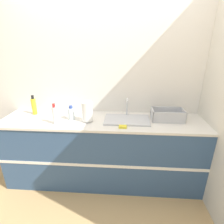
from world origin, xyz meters
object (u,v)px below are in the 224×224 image
object	(u,v)px
sink	(127,119)
bottle_white_spray	(55,115)
paper_towel_roll	(87,112)
bottle_clear	(71,113)
dish_rack	(167,116)
bottle_yellow	(34,106)

from	to	relation	value
sink	bottle_white_spray	bearing A→B (deg)	-169.77
paper_towel_roll	bottle_clear	xyz separation A→B (m)	(-0.22, 0.05, -0.05)
paper_towel_roll	dish_rack	distance (m)	1.01
dish_rack	bottle_clear	bearing A→B (deg)	-176.95
paper_towel_roll	bottle_yellow	xyz separation A→B (m)	(-0.77, 0.19, -0.01)
bottle_clear	sink	bearing A→B (deg)	1.22
sink	dish_rack	size ratio (longest dim) A/B	1.42
sink	bottle_white_spray	distance (m)	0.88
paper_towel_roll	bottle_clear	bearing A→B (deg)	167.21
dish_rack	bottle_yellow	distance (m)	1.77
dish_rack	bottle_clear	distance (m)	1.22
paper_towel_roll	bottle_white_spray	size ratio (longest dim) A/B	0.99
sink	bottle_yellow	size ratio (longest dim) A/B	2.11
bottle_yellow	bottle_clear	distance (m)	0.57
sink	paper_towel_roll	distance (m)	0.51
bottle_yellow	sink	bearing A→B (deg)	-5.78
bottle_yellow	bottle_white_spray	size ratio (longest dim) A/B	1.04
sink	bottle_white_spray	world-z (taller)	bottle_white_spray
dish_rack	bottle_white_spray	xyz separation A→B (m)	(-1.37, -0.21, 0.06)
dish_rack	bottle_white_spray	world-z (taller)	bottle_white_spray
paper_towel_roll	bottle_yellow	distance (m)	0.79
bottle_white_spray	sink	bearing A→B (deg)	10.23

